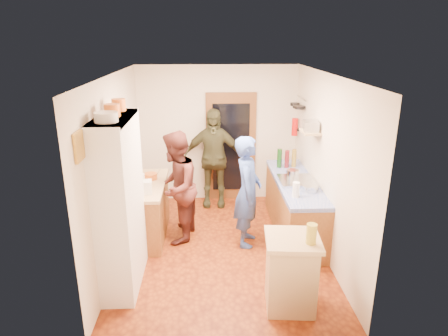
{
  "coord_description": "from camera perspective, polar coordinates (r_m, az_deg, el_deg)",
  "views": [
    {
      "loc": [
        -0.21,
        -5.43,
        3.09
      ],
      "look_at": [
        0.04,
        0.15,
        1.24
      ],
      "focal_mm": 32.0,
      "sensor_mm": 36.0,
      "label": 1
    }
  ],
  "objects": [
    {
      "name": "toaster",
      "position": [
        5.93,
        -11.51,
        -2.71
      ],
      "size": [
        0.28,
        0.2,
        0.19
      ],
      "primitive_type": "cube",
      "rotation": [
        0.0,
        0.0,
        0.14
      ],
      "color": "white",
      "rests_on": "left_counter_top"
    },
    {
      "name": "plate_stack",
      "position": [
        4.54,
        -16.5,
        6.99
      ],
      "size": [
        0.26,
        0.26,
        0.11
      ],
      "primitive_type": "cylinder",
      "color": "white",
      "rests_on": "hutch_top_shelf"
    },
    {
      "name": "floor",
      "position": [
        6.26,
        -0.29,
        -11.35
      ],
      "size": [
        3.0,
        4.0,
        0.02
      ],
      "primitive_type": "cube",
      "color": "#913D11",
      "rests_on": "ground"
    },
    {
      "name": "right_counter_top",
      "position": [
        6.49,
        10.18,
        -1.96
      ],
      "size": [
        0.62,
        2.22,
        0.06
      ],
      "primitive_type": "cube",
      "color": "#0B26A5",
      "rests_on": "right_counter_base"
    },
    {
      "name": "orange_pot_b",
      "position": [
        5.19,
        -14.82,
        8.71
      ],
      "size": [
        0.17,
        0.17,
        0.15
      ],
      "primitive_type": "cylinder",
      "color": "orange",
      "rests_on": "hutch_top_shelf"
    },
    {
      "name": "wall_front",
      "position": [
        3.87,
        0.88,
        -9.25
      ],
      "size": [
        3.0,
        0.02,
        2.6
      ],
      "primitive_type": "cube",
      "color": "beige",
      "rests_on": "ground"
    },
    {
      "name": "picture_frame",
      "position": [
        4.21,
        -20.03,
        2.92
      ],
      "size": [
        0.03,
        0.25,
        0.3
      ],
      "primitive_type": "cube",
      "color": "gold",
      "rests_on": "wall_left"
    },
    {
      "name": "hutch_body",
      "position": [
        5.16,
        -14.59,
        -4.99
      ],
      "size": [
        0.4,
        1.2,
        2.2
      ],
      "primitive_type": "cube",
      "color": "white",
      "rests_on": "ground"
    },
    {
      "name": "ext_bracket",
      "position": [
        7.51,
        10.5,
        5.43
      ],
      "size": [
        0.06,
        0.1,
        0.04
      ],
      "primitive_type": "cube",
      "color": "black",
      "rests_on": "wall_right"
    },
    {
      "name": "pan_hang_b",
      "position": [
        7.26,
        10.42,
        8.63
      ],
      "size": [
        0.16,
        0.16,
        0.05
      ],
      "primitive_type": "cylinder",
      "color": "black",
      "rests_on": "pan_rail"
    },
    {
      "name": "wall_back",
      "position": [
        7.65,
        -0.9,
        4.84
      ],
      "size": [
        3.0,
        0.02,
        2.6
      ],
      "primitive_type": "cube",
      "color": "beige",
      "rests_on": "ground"
    },
    {
      "name": "door_frame",
      "position": [
        7.69,
        0.98,
        2.97
      ],
      "size": [
        0.95,
        0.06,
        2.1
      ],
      "primitive_type": "cube",
      "color": "brown",
      "rests_on": "ground"
    },
    {
      "name": "person_back",
      "position": [
        7.41,
        -1.49,
        1.42
      ],
      "size": [
        1.12,
        0.52,
        1.86
      ],
      "primitive_type": "imported",
      "rotation": [
        0.0,
        0.0,
        -0.06
      ],
      "color": "#383821",
      "rests_on": "ground"
    },
    {
      "name": "ceiling",
      "position": [
        5.45,
        -0.33,
        13.3
      ],
      "size": [
        3.0,
        4.0,
        0.02
      ],
      "primitive_type": "cube",
      "color": "silver",
      "rests_on": "ground"
    },
    {
      "name": "left_counter_base",
      "position": [
        6.53,
        -11.1,
        -6.09
      ],
      "size": [
        0.6,
        1.4,
        0.85
      ],
      "primitive_type": "cube",
      "color": "brown",
      "rests_on": "ground"
    },
    {
      "name": "fire_extinguisher",
      "position": [
        7.48,
        10.07,
        5.81
      ],
      "size": [
        0.11,
        0.11,
        0.32
      ],
      "primitive_type": "cylinder",
      "color": "red",
      "rests_on": "wall_right"
    },
    {
      "name": "door_glass",
      "position": [
        7.66,
        1.0,
        2.9
      ],
      "size": [
        0.7,
        0.02,
        1.7
      ],
      "primitive_type": "cube",
      "color": "black",
      "rests_on": "door_frame"
    },
    {
      "name": "cutting_board",
      "position": [
        4.71,
        9.13,
        -9.67
      ],
      "size": [
        0.37,
        0.31,
        0.02
      ],
      "primitive_type": "cube",
      "rotation": [
        0.0,
        0.0,
        -0.09
      ],
      "color": "white",
      "rests_on": "island_top"
    },
    {
      "name": "orange_bowl",
      "position": [
        6.52,
        -10.43,
        -1.16
      ],
      "size": [
        0.24,
        0.24,
        0.09
      ],
      "primitive_type": "cylinder",
      "rotation": [
        0.0,
        0.0,
        -0.16
      ],
      "color": "orange",
      "rests_on": "left_counter_top"
    },
    {
      "name": "bottle_c",
      "position": [
        7.08,
        9.97,
        1.38
      ],
      "size": [
        0.1,
        0.1,
        0.31
      ],
      "primitive_type": "cylinder",
      "rotation": [
        0.0,
        0.0,
        0.26
      ],
      "color": "olive",
      "rests_on": "right_counter_top"
    },
    {
      "name": "radio",
      "position": [
        6.23,
        12.29,
        5.88
      ],
      "size": [
        0.26,
        0.32,
        0.15
      ],
      "primitive_type": "cube",
      "rotation": [
        0.0,
        0.0,
        -0.12
      ],
      "color": "silver",
      "rests_on": "wall_shelf"
    },
    {
      "name": "oil_jar",
      "position": [
        4.54,
        12.38,
        -9.18
      ],
      "size": [
        0.13,
        0.13,
        0.23
      ],
      "primitive_type": "cylinder",
      "rotation": [
        0.0,
        0.0,
        -0.09
      ],
      "color": "#AD9E2D",
      "rests_on": "island_top"
    },
    {
      "name": "hob",
      "position": [
        6.4,
        10.36,
        -1.79
      ],
      "size": [
        0.55,
        0.58,
        0.04
      ],
      "primitive_type": "cube",
      "color": "silver",
      "rests_on": "right_counter_top"
    },
    {
      "name": "wall_shelf",
      "position": [
        6.24,
        12.23,
        5.08
      ],
      "size": [
        0.26,
        0.42,
        0.03
      ],
      "primitive_type": "cube",
      "color": "tan",
      "rests_on": "wall_right"
    },
    {
      "name": "pan_hang_c",
      "position": [
        7.45,
        10.09,
        8.97
      ],
      "size": [
        0.17,
        0.17,
        0.05
      ],
      "primitive_type": "cylinder",
      "color": "black",
      "rests_on": "pan_rail"
    },
    {
      "name": "island_base",
      "position": [
        4.91,
        9.52,
        -14.73
      ],
      "size": [
        0.6,
        0.6,
        0.86
      ],
      "primitive_type": "cube",
      "rotation": [
        0.0,
        0.0,
        -0.09
      ],
      "color": "tan",
      "rests_on": "ground"
    },
    {
      "name": "wall_right",
      "position": [
        5.97,
        14.33,
        0.32
      ],
      "size": [
        0.02,
        4.0,
        2.6
      ],
      "primitive_type": "cube",
      "color": "beige",
      "rests_on": "ground"
    },
    {
      "name": "mixing_bowl",
      "position": [
        6.05,
        12.1,
        -2.79
      ],
      "size": [
        0.32,
        0.32,
        0.1
      ],
      "primitive_type": "cylinder",
      "rotation": [
        0.0,
        0.0,
        0.3
      ],
      "color": "silver",
      "rests_on": "right_counter_top"
    },
    {
      "name": "person_left",
      "position": [
        6.2,
        -6.51,
        -2.66
      ],
      "size": [
        0.8,
        0.95,
        1.76
      ],
      "primitive_type": "imported",
      "rotation": [
        0.0,
        0.0,
        -1.74
      ],
      "color": "#49201C",
      "rests_on": "ground"
    },
    {
      "name": "left_counter_top",
      "position": [
        6.36,
        -11.34,
        -2.4
      ],
      "size": [
        0.64,
        1.44,
        0.05
      ],
      "primitive_type": "cube",
      "color": "tan",
      "rests_on": "left_counter_base"
    },
    {
      "name": "pan_hang_a",
      "position": [
        7.07,
        10.79,
        8.51
      ],
      "size": [
        0.18,
        0.18,
        0.05
      ],
      "primitive_type": "cylinder",
      "color": "black",
      "rests_on": "pan_rail"
    },
    {
      "name": "paper_towel",
      "position": [
        5.78,
        10.25,
        -3.06
      ],
      "size": [
        0.1,
        0.1,
        0.22
      ],
      "primitive_type": "cylinder",
      "rotation": [
        0.0,
        0.0,
        0.02
      ],
      "color": "white",
      "rests_on": "right_counter_top"
    },
    {
      "name": "orange_pot_a",
      "position": [
        4.84,
        -15.68,
        7.94
      ],
      "size": [
        0.18,
        0.18,
        0.15
      ],
      "primitive_type": "cylinder",
      "color": "orange",
      "rests_on": "hutch_top_shelf"
    },
    {
      "name": "bottle_b",
      "position": [
        7.03,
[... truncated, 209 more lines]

